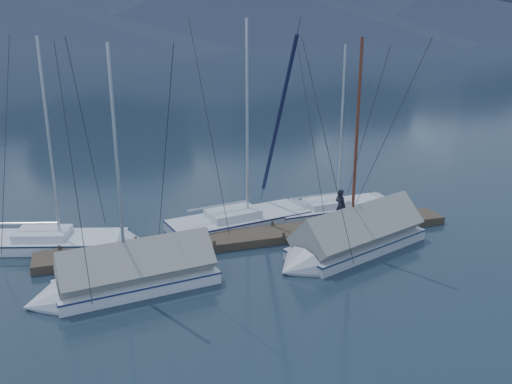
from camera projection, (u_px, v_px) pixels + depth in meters
ground at (271, 259)px, 21.50m from camera, size 1000.00×1000.00×0.00m
dock at (256, 238)px, 23.29m from camera, size 18.00×1.50×0.54m
mooring_posts at (245, 234)px, 23.07m from camera, size 15.12×1.52×0.35m
sailboat_open_left at (73, 243)px, 22.65m from camera, size 7.36×3.89×9.36m
sailboat_open_mid at (258, 218)px, 25.48m from camera, size 7.90×3.71×10.10m
sailboat_open_right at (346, 208)px, 27.01m from camera, size 6.82×2.88×8.86m
sailboat_covered_near at (348, 241)px, 22.01m from camera, size 7.56×4.59×9.43m
sailboat_covered_far at (122, 279)px, 18.84m from camera, size 6.81×3.05×9.25m
person at (340, 207)px, 24.14m from camera, size 0.57×0.68×1.60m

